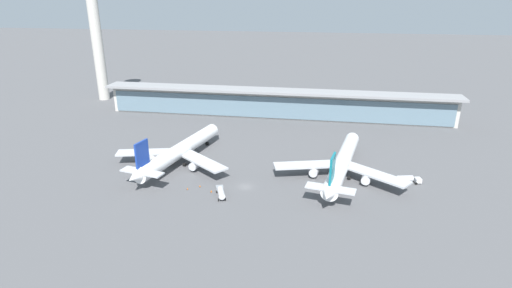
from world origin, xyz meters
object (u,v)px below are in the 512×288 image
(airliner_centre_stand, at_px, (342,163))
(safety_cone_charlie, at_px, (211,191))
(airliner_left_stand, at_px, (179,151))
(service_truck_near_nose_olive, at_px, (155,167))
(service_truck_mid_apron_grey, at_px, (221,192))
(control_tower, at_px, (95,28))
(safety_cone_bravo, at_px, (187,189))
(safety_cone_delta, at_px, (136,181))
(service_truck_under_wing_white, at_px, (408,179))
(safety_cone_alpha, at_px, (200,186))

(airliner_centre_stand, xyz_separation_m, safety_cone_charlie, (-42.89, -19.87, -4.90))
(airliner_left_stand, distance_m, airliner_centre_stand, 61.55)
(service_truck_near_nose_olive, distance_m, service_truck_mid_apron_grey, 34.92)
(service_truck_mid_apron_grey, bearing_deg, service_truck_near_nose_olive, 149.43)
(control_tower, distance_m, safety_cone_bravo, 150.63)
(control_tower, relative_size, safety_cone_charlie, 112.98)
(safety_cone_charlie, bearing_deg, safety_cone_delta, 173.53)
(service_truck_near_nose_olive, relative_size, safety_cone_bravo, 9.63)
(service_truck_near_nose_olive, xyz_separation_m, safety_cone_delta, (-2.16, -12.04, -0.49))
(airliner_left_stand, xyz_separation_m, service_truck_near_nose_olive, (-7.47, -6.19, -4.41))
(airliner_centre_stand, height_order, service_truck_under_wing_white, airliner_centre_stand)
(service_truck_under_wing_white, height_order, safety_cone_bravo, service_truck_under_wing_white)
(control_tower, relative_size, safety_cone_alpha, 112.98)
(airliner_left_stand, distance_m, service_truck_near_nose_olive, 10.65)
(airliner_centre_stand, distance_m, control_tower, 174.53)
(airliner_centre_stand, xyz_separation_m, safety_cone_delta, (-71.16, -16.66, -4.90))
(safety_cone_bravo, xyz_separation_m, safety_cone_delta, (-19.82, 2.72, 0.00))
(service_truck_near_nose_olive, xyz_separation_m, safety_cone_bravo, (17.66, -14.77, -0.49))
(service_truck_mid_apron_grey, xyz_separation_m, safety_cone_alpha, (-8.85, 5.60, -1.39))
(service_truck_mid_apron_grey, bearing_deg, control_tower, 132.48)
(service_truck_near_nose_olive, relative_size, service_truck_mid_apron_grey, 0.76)
(service_truck_mid_apron_grey, relative_size, safety_cone_alpha, 12.63)
(safety_cone_bravo, bearing_deg, control_tower, 129.65)
(airliner_centre_stand, distance_m, safety_cone_charlie, 47.52)
(service_truck_under_wing_white, relative_size, safety_cone_bravo, 12.69)
(service_truck_mid_apron_grey, bearing_deg, safety_cone_charlie, 147.61)
(safety_cone_alpha, bearing_deg, airliner_left_stand, 126.84)
(airliner_centre_stand, height_order, safety_cone_charlie, airliner_centre_stand)
(safety_cone_charlie, bearing_deg, airliner_centre_stand, 24.86)
(service_truck_mid_apron_grey, height_order, safety_cone_bravo, service_truck_mid_apron_grey)
(safety_cone_bravo, bearing_deg, airliner_left_stand, 115.93)
(airliner_centre_stand, distance_m, service_truck_mid_apron_grey, 45.05)
(airliner_left_stand, bearing_deg, service_truck_under_wing_white, -2.32)
(airliner_left_stand, distance_m, safety_cone_alpha, 23.44)
(service_truck_mid_apron_grey, height_order, safety_cone_delta, service_truck_mid_apron_grey)
(airliner_centre_stand, xyz_separation_m, safety_cone_alpha, (-47.79, -16.78, -4.90))
(service_truck_mid_apron_grey, height_order, safety_cone_charlie, service_truck_mid_apron_grey)
(service_truck_mid_apron_grey, xyz_separation_m, safety_cone_bravo, (-12.40, 2.99, -1.39))
(service_truck_near_nose_olive, bearing_deg, service_truck_mid_apron_grey, -30.57)
(airliner_left_stand, bearing_deg, safety_cone_charlie, -48.99)
(safety_cone_alpha, bearing_deg, safety_cone_bravo, -143.72)
(airliner_left_stand, relative_size, safety_cone_delta, 88.17)
(airliner_centre_stand, height_order, safety_cone_alpha, airliner_centre_stand)
(service_truck_near_nose_olive, relative_size, safety_cone_delta, 9.63)
(service_truck_under_wing_white, bearing_deg, airliner_centre_stand, 175.34)
(safety_cone_alpha, distance_m, safety_cone_charlie, 5.79)
(airliner_left_stand, relative_size, service_truck_under_wing_white, 6.95)
(safety_cone_alpha, relative_size, safety_cone_charlie, 1.00)
(service_truck_under_wing_white, xyz_separation_m, control_tower, (-166.07, 93.68, 41.28))
(control_tower, height_order, safety_cone_alpha, control_tower)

